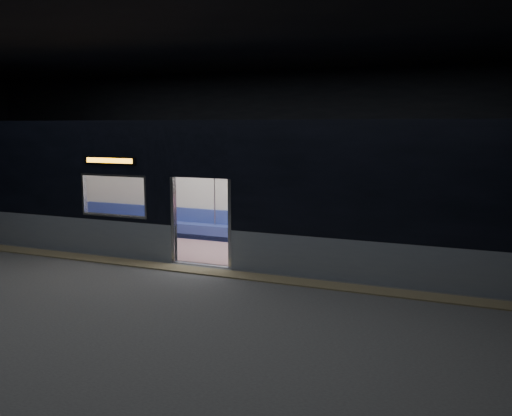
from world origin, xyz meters
The scene contains 7 objects.
station_floor centered at (0.00, 0.00, -0.01)m, with size 24.00×14.00×0.01m, color #47494C.
station_envelope centered at (0.00, 0.00, 3.66)m, with size 24.00×14.00×5.00m.
tactile_strip centered at (0.00, 0.55, 0.01)m, with size 22.80×0.50×0.03m, color #8C7F59.
metro_car centered at (0.00, 2.54, 1.85)m, with size 18.00×3.04×3.35m.
passenger centered at (0.85, 3.55, 0.80)m, with size 0.43×0.71×1.37m.
handbag centered at (0.84, 3.32, 0.68)m, with size 0.29×0.25×0.15m, color black.
transit_map centered at (0.76, 3.85, 1.46)m, with size 0.96×0.03×0.62m, color white.
Camera 1 is at (5.83, -9.83, 3.23)m, focal length 38.00 mm.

